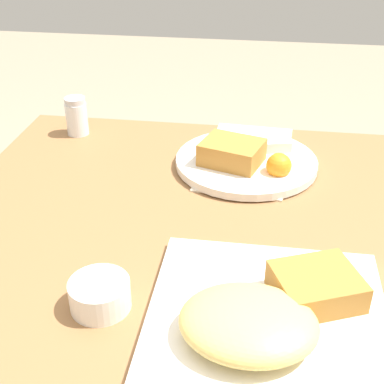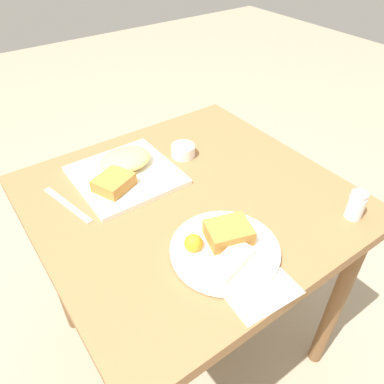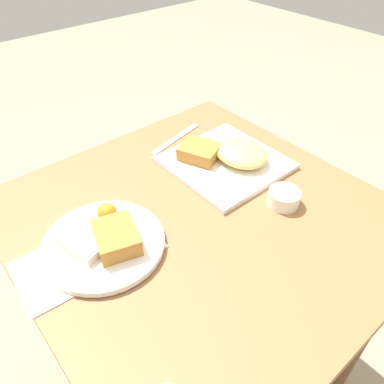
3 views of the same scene
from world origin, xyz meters
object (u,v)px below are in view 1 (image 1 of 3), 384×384
Objects in this scene: plate_square_near at (267,317)px; plate_oval_far at (246,158)px; sauce_ramekin at (100,294)px; salt_shaker at (77,118)px.

plate_oval_far is (-0.05, 0.40, -0.00)m from plate_square_near.
sauce_ramekin is at bearing 176.59° from plate_square_near.
plate_square_near reaches higher than sauce_ramekin.
salt_shaker reaches higher than sauce_ramekin.
salt_shaker is (-0.40, 0.50, 0.01)m from plate_square_near.
plate_square_near is at bearing -3.41° from sauce_ramekin.
plate_square_near is 3.62× the size of salt_shaker.
plate_oval_far is at bearing 68.52° from sauce_ramekin.
plate_square_near is at bearing -51.64° from salt_shaker.
salt_shaker is (-0.35, 0.10, 0.01)m from plate_oval_far.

